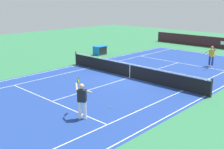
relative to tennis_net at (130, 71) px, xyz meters
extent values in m
plane|color=#2D7247|center=(0.00, 0.00, -0.49)|extent=(60.00, 60.00, 0.00)
cube|color=navy|center=(0.00, 0.00, -0.49)|extent=(24.20, 11.40, 0.00)
cube|color=white|center=(-11.90, 0.00, -0.49)|extent=(0.05, 11.00, 0.01)
cube|color=white|center=(0.00, -5.50, -0.49)|extent=(23.80, 0.05, 0.01)
cube|color=white|center=(0.00, 5.50, -0.49)|extent=(23.80, 0.05, 0.01)
cube|color=white|center=(0.00, -4.11, -0.49)|extent=(23.80, 0.05, 0.01)
cube|color=white|center=(0.00, 4.11, -0.49)|extent=(23.80, 0.05, 0.01)
cube|color=white|center=(6.40, 0.00, -0.49)|extent=(0.05, 8.22, 0.01)
cube|color=white|center=(-6.40, 0.00, -0.49)|extent=(0.05, 8.22, 0.01)
cube|color=white|center=(0.00, 0.00, -0.49)|extent=(12.80, 0.05, 0.01)
cube|color=white|center=(-11.75, 0.00, -0.49)|extent=(0.30, 0.05, 0.01)
cylinder|color=#2D2D33|center=(0.00, -5.80, 0.05)|extent=(0.10, 0.10, 1.08)
cylinder|color=#2D2D33|center=(0.00, 5.80, 0.05)|extent=(0.10, 0.10, 1.08)
cube|color=black|center=(0.00, 0.00, -0.05)|extent=(0.02, 11.60, 0.88)
cube|color=white|center=(0.00, 0.00, 0.46)|extent=(0.04, 11.60, 0.06)
cube|color=white|center=(0.00, 0.00, -0.05)|extent=(0.04, 0.06, 0.88)
cube|color=#381923|center=(-15.90, 0.00, 0.11)|extent=(0.24, 17.00, 1.20)
cylinder|color=white|center=(6.64, 2.95, -0.04)|extent=(0.15, 0.15, 0.74)
cube|color=white|center=(6.59, 2.92, -0.45)|extent=(0.29, 0.25, 0.09)
cylinder|color=white|center=(6.78, 2.76, -0.04)|extent=(0.15, 0.15, 0.74)
cube|color=white|center=(6.73, 2.72, -0.45)|extent=(0.29, 0.25, 0.09)
cube|color=black|center=(6.71, 2.85, 0.61)|extent=(0.42, 0.45, 0.56)
sphere|color=#DBAA84|center=(6.71, 2.85, 1.04)|extent=(0.23, 0.23, 0.23)
cylinder|color=#DBAA84|center=(6.41, 2.98, 0.74)|extent=(0.42, 0.20, 0.26)
cylinder|color=#DBAA84|center=(6.73, 2.52, 0.94)|extent=(0.32, 0.39, 0.30)
cylinder|color=#232326|center=(6.51, 2.29, 1.05)|extent=(0.25, 0.19, 0.04)
torus|color=#232326|center=(6.27, 2.12, 1.05)|extent=(0.27, 0.20, 0.31)
cylinder|color=#C6D84C|center=(6.27, 2.12, 1.05)|extent=(0.22, 0.16, 0.27)
cylinder|color=navy|center=(-7.01, 2.47, -0.04)|extent=(0.15, 0.15, 0.74)
cube|color=white|center=(-6.95, 2.47, -0.45)|extent=(0.28, 0.12, 0.09)
cylinder|color=navy|center=(-7.02, 2.71, -0.04)|extent=(0.15, 0.15, 0.74)
cube|color=white|center=(-6.96, 2.71, -0.45)|extent=(0.28, 0.12, 0.09)
cube|color=yellow|center=(-7.02, 2.59, 0.61)|extent=(0.26, 0.39, 0.56)
sphere|color=#9E704C|center=(-7.02, 2.59, 1.04)|extent=(0.23, 0.23, 0.23)
cylinder|color=#9E704C|center=(-6.83, 2.32, 0.74)|extent=(0.42, 0.20, 0.26)
cylinder|color=#9E704C|center=(-6.85, 2.88, 0.94)|extent=(0.42, 0.24, 0.30)
cylinder|color=#232326|center=(-6.54, 2.95, 1.05)|extent=(0.28, 0.05, 0.04)
torus|color=#232326|center=(-6.25, 2.97, 1.05)|extent=(0.31, 0.04, 0.31)
cylinder|color=#C6D84C|center=(-6.25, 2.97, 1.05)|extent=(0.27, 0.02, 0.27)
sphere|color=#CCE01E|center=(4.93, 2.85, -0.46)|extent=(0.07, 0.07, 0.07)
cube|color=#2D2D33|center=(-4.36, -7.41, -0.09)|extent=(1.10, 0.70, 0.80)
cube|color=blue|center=(-4.36, -7.41, 0.33)|extent=(1.24, 0.84, 0.06)
cube|color=blue|center=(-3.76, -7.41, -0.07)|extent=(0.06, 0.84, 0.84)
camera|label=1|loc=(14.12, 11.74, 4.69)|focal=44.25mm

